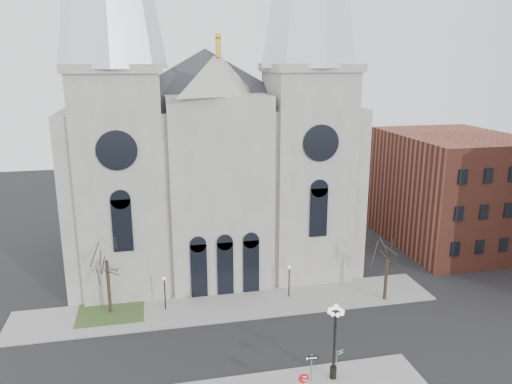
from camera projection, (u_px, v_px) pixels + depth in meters
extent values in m
plane|color=black|center=(254.00, 375.00, 37.15)|extent=(160.00, 160.00, 0.00)
cube|color=gray|center=(230.00, 306.00, 47.52)|extent=(40.00, 6.00, 0.14)
cube|color=#304F22|center=(111.00, 312.00, 46.18)|extent=(6.00, 5.00, 0.18)
cube|color=gray|center=(208.00, 179.00, 59.41)|extent=(30.00, 24.00, 18.00)
pyramid|color=#2D3035|center=(205.00, 48.00, 55.58)|extent=(33.00, 26.40, 6.00)
cube|color=gray|center=(122.00, 184.00, 48.90)|extent=(8.00, 8.00, 22.00)
cylinder|color=black|center=(117.00, 150.00, 44.06)|extent=(3.60, 0.30, 3.60)
cube|color=gray|center=(307.00, 174.00, 52.84)|extent=(8.00, 8.00, 22.00)
cylinder|color=black|center=(321.00, 143.00, 47.99)|extent=(3.60, 0.30, 3.60)
cube|color=gray|center=(220.00, 194.00, 49.77)|extent=(10.00, 5.00, 19.50)
pyramid|color=gray|center=(218.00, 74.00, 46.77)|extent=(11.00, 5.00, 4.00)
cube|color=brown|center=(451.00, 190.00, 62.35)|extent=(14.00, 18.00, 14.00)
cylinder|color=black|center=(109.00, 287.00, 45.54)|extent=(0.32, 0.32, 5.25)
cylinder|color=black|center=(386.00, 280.00, 48.22)|extent=(0.32, 0.32, 4.20)
cylinder|color=black|center=(165.00, 294.00, 46.35)|extent=(0.12, 0.12, 3.00)
sphere|color=white|center=(164.00, 278.00, 45.94)|extent=(0.32, 0.32, 0.32)
cylinder|color=black|center=(289.00, 282.00, 48.83)|extent=(0.12, 0.12, 3.00)
sphere|color=white|center=(289.00, 267.00, 48.43)|extent=(0.32, 0.32, 0.32)
cylinder|color=red|center=(304.00, 378.00, 33.45)|extent=(0.74, 0.36, 0.79)
cylinder|color=white|center=(304.00, 378.00, 33.45)|extent=(0.79, 0.36, 0.85)
cube|color=white|center=(304.00, 376.00, 33.42)|extent=(0.41, 0.20, 0.10)
cube|color=white|center=(303.00, 380.00, 33.48)|extent=(0.46, 0.22, 0.10)
cylinder|color=black|center=(334.00, 346.00, 35.93)|extent=(0.18, 0.18, 5.25)
cylinder|color=black|center=(333.00, 372.00, 36.48)|extent=(0.50, 0.50, 0.91)
sphere|color=white|center=(336.00, 307.00, 35.13)|extent=(0.37, 0.37, 0.37)
cylinder|color=slate|center=(311.00, 368.00, 35.88)|extent=(0.10, 0.10, 2.23)
cube|color=black|center=(312.00, 358.00, 35.67)|extent=(0.98, 0.11, 0.32)
cylinder|color=slate|center=(336.00, 364.00, 36.42)|extent=(0.09, 0.09, 2.21)
cube|color=#0C5411|center=(340.00, 351.00, 36.36)|extent=(0.59, 0.25, 0.15)
cube|color=#0C5411|center=(340.00, 353.00, 36.41)|extent=(0.59, 0.25, 0.15)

